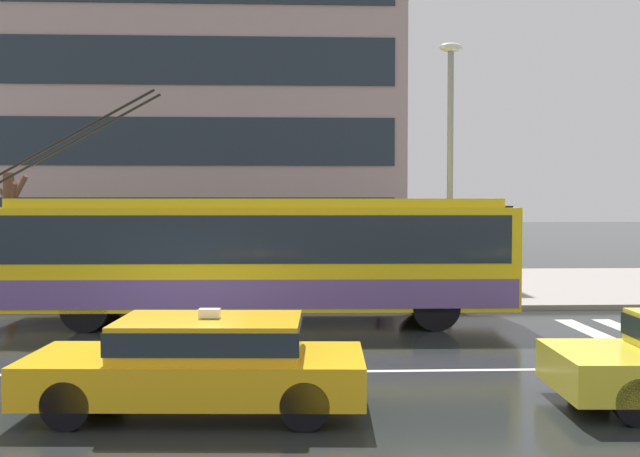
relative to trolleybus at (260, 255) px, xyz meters
The scene contains 14 objects.
ground_plane 4.29m from the trolleybus, 111.84° to the right, with size 160.00×160.00×0.00m, color #222525.
sidewalk_slab 6.93m from the trolleybus, 102.65° to the left, with size 80.00×10.00×0.14m, color gray.
crosswalk_stripe_edge_near 7.63m from the trolleybus, 15.92° to the right, with size 0.44×4.40×0.01m, color beige.
lane_centre_line 5.36m from the trolleybus, 106.84° to the right, with size 72.00×0.14×0.01m, color silver.
trolleybus is the anchor object (origin of this frame).
taxi_oncoming_near 7.20m from the trolleybus, 94.06° to the right, with size 4.55×2.01×1.39m.
bus_shelter 4.66m from the trolleybus, 120.44° to the left, with size 4.12×1.81×2.49m.
pedestrian_at_shelter 5.72m from the trolleybus, 135.11° to the left, with size 0.48×0.48×1.70m.
pedestrian_approaching_curb 4.29m from the trolleybus, 111.19° to the left, with size 1.24×1.24×1.98m.
pedestrian_walking_past 5.35m from the trolleybus, 51.83° to the left, with size 1.14×1.14×1.98m.
pedestrian_waiting_by_pole 4.86m from the trolleybus, 139.86° to the left, with size 0.50×0.50×1.65m.
street_lamp 5.90m from the trolleybus, 23.31° to the left, with size 0.60×0.32×6.78m.
street_tree_bare 9.06m from the trolleybus, 146.91° to the left, with size 1.87×1.75×3.53m.
office_tower_corner_left 22.84m from the trolleybus, 100.10° to the left, with size 19.69×12.45×17.86m.
Camera 1 is at (2.14, -13.29, 2.85)m, focal length 41.41 mm.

